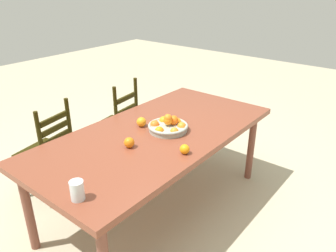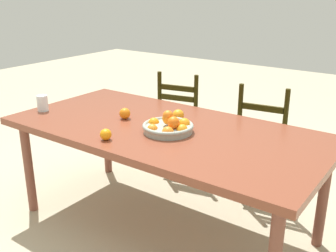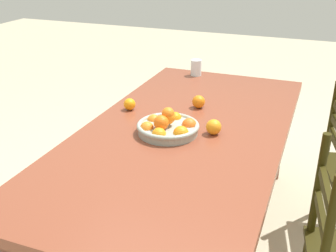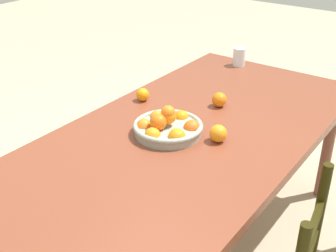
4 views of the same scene
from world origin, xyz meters
name	(u,v)px [view 3 (image 3 of 4)]	position (x,y,z in m)	size (l,w,h in m)	color
ground_plane	(182,242)	(0.00, 0.00, 0.00)	(12.00, 12.00, 0.00)	#B8AD8E
dining_table	(184,140)	(0.00, 0.00, 0.68)	(2.08, 1.02, 0.74)	brown
fruit_bowl	(168,126)	(0.08, -0.06, 0.78)	(0.32, 0.32, 0.14)	#9AA499
orange_loose_0	(214,127)	(0.00, 0.16, 0.78)	(0.08, 0.08, 0.08)	orange
orange_loose_1	(199,102)	(-0.32, -0.02, 0.78)	(0.08, 0.08, 0.08)	orange
orange_loose_2	(130,104)	(-0.15, -0.39, 0.77)	(0.07, 0.07, 0.07)	orange
drinking_glass	(196,68)	(-0.93, -0.23, 0.80)	(0.08, 0.08, 0.12)	silver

